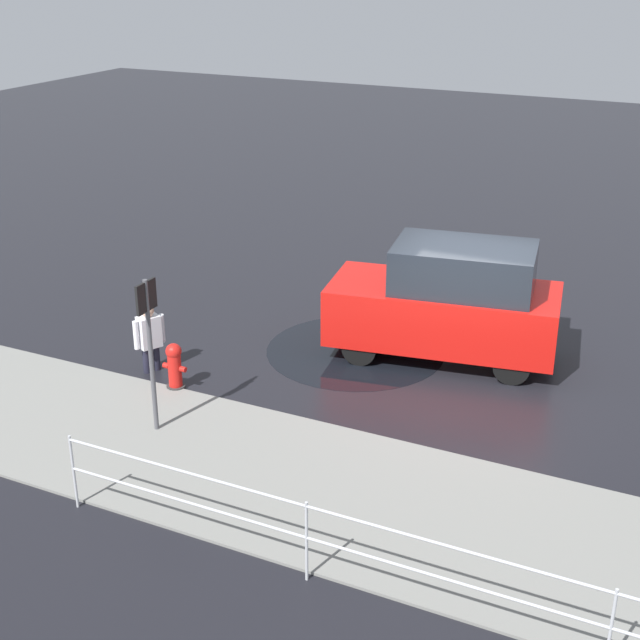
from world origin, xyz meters
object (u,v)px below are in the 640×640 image
sign_post (149,334)px  moving_hatchback (448,302)px  pedestrian (149,334)px  fire_hydrant (175,367)px

sign_post → moving_hatchback: bearing=-125.0°
moving_hatchback → sign_post: 5.35m
moving_hatchback → pedestrian: moving_hatchback is taller
moving_hatchback → fire_hydrant: bearing=40.9°
moving_hatchback → pedestrian: (4.31, 2.71, -0.34)m
pedestrian → sign_post: (-1.26, 1.64, 0.90)m
moving_hatchback → pedestrian: size_ratio=3.38×
pedestrian → sign_post: 2.25m
moving_hatchback → fire_hydrant: 4.76m
fire_hydrant → pedestrian: 0.88m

